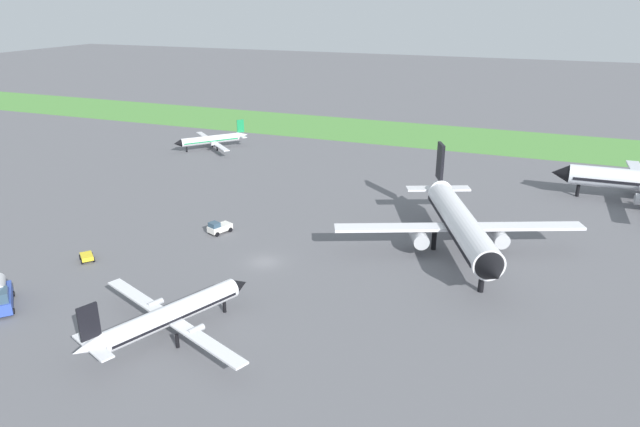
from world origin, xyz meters
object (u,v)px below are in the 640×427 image
Objects in this scene: airplane_midfield_jet at (460,223)px; fuel_truck_by_runway at (0,295)px; pushback_tug_near_gate at (219,227)px; airplane_taxiing_turboprop at (212,140)px; airplane_foreground_turboprop at (170,315)px; baggage_cart_midfield at (87,257)px.

fuel_truck_by_runway is at bearing -76.13° from airplane_midfield_jet.
airplane_taxiing_turboprop is at bearing -126.12° from pushback_tug_near_gate.
airplane_foreground_turboprop is (38.35, -71.11, 0.33)m from airplane_taxiing_turboprop.
airplane_midfield_jet is 58.58m from fuel_truck_by_runway.
airplane_taxiing_turboprop is at bearing -34.56° from baggage_cart_midfield.
baggage_cart_midfield is 13.67m from fuel_truck_by_runway.
airplane_taxiing_turboprop is 74.97m from fuel_truck_by_runway.
airplane_midfield_jet is (63.30, -38.24, 2.12)m from airplane_taxiing_turboprop.
airplane_foreground_turboprop is 28.64m from pushback_tug_near_gate.
airplane_taxiing_turboprop is at bearing -143.91° from airplane_midfield_jet.
airplane_foreground_turboprop is (-24.95, -32.86, -1.79)m from airplane_midfield_jet.
airplane_foreground_turboprop is 22.12m from fuel_truck_by_runway.
fuel_truck_by_runway is (-22.00, -2.06, -1.07)m from airplane_foreground_turboprop.
airplane_midfield_jet is at bearing 99.52° from airplane_taxiing_turboprop.
baggage_cart_midfield is (-46.82, -21.29, -3.87)m from airplane_midfield_jet.
airplane_foreground_turboprop is 5.72× the size of pushback_tug_near_gate.
fuel_truck_by_runway is (16.35, -73.16, -0.74)m from airplane_taxiing_turboprop.
airplane_midfield_jet reaches higher than pushback_tug_near_gate.
airplane_midfield_jet is 51.58m from baggage_cart_midfield.
airplane_foreground_turboprop is at bearing 42.05° from pushback_tug_near_gate.
baggage_cart_midfield is (-21.87, 11.58, -2.08)m from airplane_foreground_turboprop.
baggage_cart_midfield is at bearing 131.45° from fuel_truck_by_runway.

